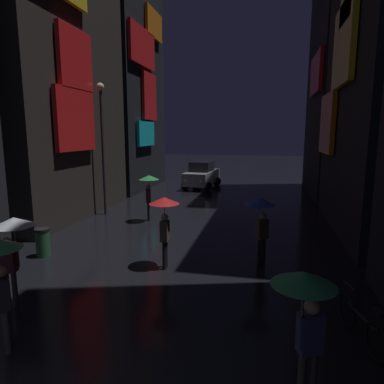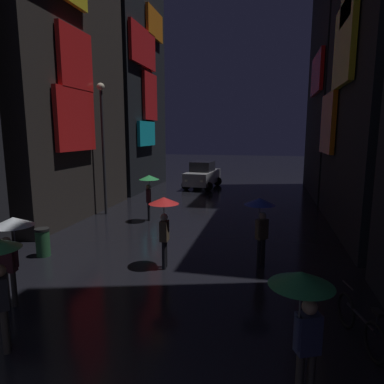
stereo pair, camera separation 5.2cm
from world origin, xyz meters
name	(u,v)px [view 2 (the right image)]	position (x,y,z in m)	size (l,w,h in m)	color
building_left_mid	(44,33)	(-7.48, 13.20, 8.49)	(4.25, 8.42, 16.97)	#2D2826
building_left_far	(122,80)	(-7.47, 21.74, 7.63)	(4.25, 7.49, 15.24)	black
building_right_far	(353,27)	(7.49, 22.22, 10.31)	(4.25, 8.45, 20.62)	black
pedestrian_foreground_right_green	(149,185)	(-2.43, 12.86, 1.67)	(0.90, 0.90, 2.12)	black
pedestrian_midstreet_centre_clear	(12,237)	(-2.81, 4.80, 1.67)	(0.90, 0.90, 2.12)	#38332D
pedestrian_midstreet_left_green	(303,302)	(3.33, 3.10, 1.67)	(0.90, 0.90, 2.12)	#38332D
pedestrian_near_crossing_blue	(260,213)	(2.61, 8.39, 1.67)	(0.90, 0.90, 2.12)	black
pedestrian_foreground_left_red	(164,213)	(-0.16, 7.82, 1.67)	(0.90, 0.90, 2.12)	black
bicycle_parked_at_storefront	(360,324)	(4.60, 4.98, 0.39)	(0.50, 1.78, 0.96)	black
car_distant	(202,175)	(-1.90, 22.86, 0.93)	(2.52, 4.27, 1.92)	#99999E
streetlamp_left_far	(103,135)	(-5.00, 13.66, 3.86)	(0.36, 0.36, 6.28)	#2D2D33
trash_bin	(43,242)	(-4.30, 7.81, 0.47)	(0.46, 0.46, 0.93)	#265933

